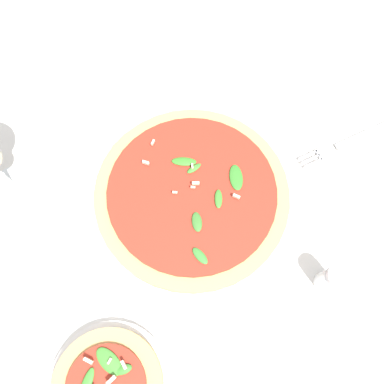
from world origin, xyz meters
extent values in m
plane|color=silver|center=(0.00, 0.00, 0.00)|extent=(6.00, 6.00, 0.00)
cylinder|color=white|center=(0.02, 0.01, 0.01)|extent=(0.35, 0.35, 0.01)
cylinder|color=tan|center=(0.02, 0.01, 0.02)|extent=(0.33, 0.33, 0.02)
cylinder|color=#A82D1E|center=(0.02, 0.01, 0.03)|extent=(0.28, 0.28, 0.01)
ellipsoid|color=#3C7E2D|center=(-0.01, -0.02, 0.04)|extent=(0.03, 0.01, 0.01)
ellipsoid|color=#347C29|center=(-0.05, 0.03, 0.04)|extent=(0.04, 0.05, 0.01)
ellipsoid|color=#397E31|center=(0.07, 0.11, 0.04)|extent=(0.02, 0.03, 0.01)
ellipsoid|color=#398129|center=(0.00, -0.04, 0.04)|extent=(0.04, 0.04, 0.01)
ellipsoid|color=#3C802C|center=(-0.01, 0.05, 0.04)|extent=(0.03, 0.03, 0.01)
ellipsoid|color=#39732D|center=(0.04, 0.06, 0.04)|extent=(0.03, 0.04, 0.01)
cube|color=beige|center=(-0.03, 0.06, 0.04)|extent=(0.01, 0.01, 0.01)
cube|color=beige|center=(0.01, 0.01, 0.04)|extent=(0.01, 0.01, 0.01)
cube|color=beige|center=(0.02, 0.01, 0.04)|extent=(0.01, 0.01, 0.00)
cube|color=beige|center=(0.04, 0.00, 0.04)|extent=(0.01, 0.01, 0.00)
cube|color=beige|center=(-0.01, -0.02, 0.04)|extent=(0.01, 0.01, 0.00)
cube|color=beige|center=(0.02, -0.10, 0.04)|extent=(0.01, 0.01, 0.01)
cube|color=beige|center=(0.05, -0.07, 0.04)|extent=(0.01, 0.01, 0.01)
ellipsoid|color=#3E822F|center=(0.26, 0.16, 0.04)|extent=(0.03, 0.05, 0.01)
ellipsoid|color=#36792B|center=(0.25, 0.18, 0.04)|extent=(0.03, 0.02, 0.01)
cube|color=beige|center=(0.27, 0.18, 0.04)|extent=(0.01, 0.01, 0.01)
cube|color=beige|center=(0.24, 0.17, 0.04)|extent=(0.00, 0.01, 0.01)
cube|color=beige|center=(0.28, 0.14, 0.04)|extent=(0.01, 0.01, 0.01)
cube|color=beige|center=(0.26, 0.16, 0.04)|extent=(0.01, 0.01, 0.00)
cylinder|color=white|center=(0.26, -0.19, 0.00)|extent=(0.07, 0.07, 0.00)
cylinder|color=white|center=(0.26, -0.19, 0.05)|extent=(0.01, 0.01, 0.09)
cube|color=silver|center=(-0.28, 0.09, 0.00)|extent=(0.18, 0.14, 0.01)
cube|color=silver|center=(-0.31, 0.09, 0.01)|extent=(0.12, 0.03, 0.00)
cube|color=silver|center=(-0.22, 0.08, 0.01)|extent=(0.02, 0.03, 0.00)
cube|color=silver|center=(-0.20, 0.06, 0.01)|extent=(0.04, 0.01, 0.00)
cube|color=silver|center=(-0.20, 0.07, 0.01)|extent=(0.04, 0.01, 0.00)
cube|color=silver|center=(-0.19, 0.08, 0.01)|extent=(0.04, 0.01, 0.00)
cylinder|color=white|center=(-0.10, -0.37, 0.01)|extent=(0.19, 0.19, 0.01)
torus|color=white|center=(-0.10, -0.37, 0.01)|extent=(0.18, 0.18, 0.01)
cylinder|color=silver|center=(-0.07, 0.25, 0.03)|extent=(0.03, 0.03, 0.06)
cylinder|color=#B7B7BF|center=(-0.07, 0.25, 0.06)|extent=(0.03, 0.03, 0.01)
camera|label=1|loc=(0.15, 0.20, 0.61)|focal=35.00mm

